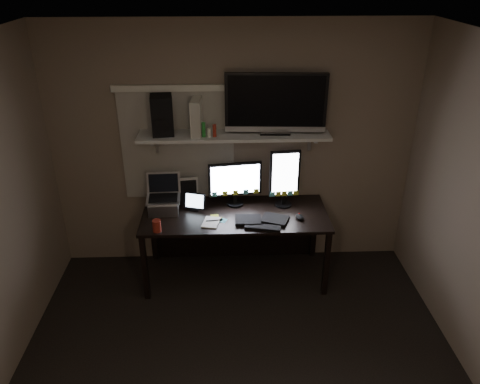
{
  "coord_description": "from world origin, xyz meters",
  "views": [
    {
      "loc": [
        -0.11,
        -2.55,
        2.95
      ],
      "look_at": [
        0.04,
        1.25,
        1.05
      ],
      "focal_mm": 35.0,
      "sensor_mm": 36.0,
      "label": 1
    }
  ],
  "objects_px": {
    "mouse": "(300,217)",
    "speaker": "(162,115)",
    "monitor_portrait": "(285,178)",
    "desk": "(235,223)",
    "keyboard": "(262,220)",
    "tablet": "(195,201)",
    "cup": "(157,226)",
    "tv": "(276,104)",
    "game_console": "(196,117)",
    "monitor_landscape": "(235,184)",
    "laptop": "(163,195)"
  },
  "relations": [
    {
      "from": "laptop",
      "to": "cup",
      "type": "distance_m",
      "value": 0.38
    },
    {
      "from": "speaker",
      "to": "game_console",
      "type": "bearing_deg",
      "value": -9.59
    },
    {
      "from": "monitor_landscape",
      "to": "speaker",
      "type": "xyz_separation_m",
      "value": [
        -0.67,
        0.04,
        0.7
      ]
    },
    {
      "from": "desk",
      "to": "keyboard",
      "type": "relative_size",
      "value": 3.55
    },
    {
      "from": "mouse",
      "to": "speaker",
      "type": "relative_size",
      "value": 0.31
    },
    {
      "from": "tv",
      "to": "speaker",
      "type": "bearing_deg",
      "value": -177.82
    },
    {
      "from": "keyboard",
      "to": "speaker",
      "type": "distance_m",
      "value": 1.35
    },
    {
      "from": "tablet",
      "to": "game_console",
      "type": "height_order",
      "value": "game_console"
    },
    {
      "from": "laptop",
      "to": "speaker",
      "type": "distance_m",
      "value": 0.77
    },
    {
      "from": "desk",
      "to": "cup",
      "type": "height_order",
      "value": "cup"
    },
    {
      "from": "tablet",
      "to": "cup",
      "type": "xyz_separation_m",
      "value": [
        -0.33,
        -0.39,
        -0.04
      ]
    },
    {
      "from": "monitor_portrait",
      "to": "cup",
      "type": "relative_size",
      "value": 5.3
    },
    {
      "from": "keyboard",
      "to": "tv",
      "type": "xyz_separation_m",
      "value": [
        0.14,
        0.37,
        1.02
      ]
    },
    {
      "from": "monitor_portrait",
      "to": "mouse",
      "type": "height_order",
      "value": "monitor_portrait"
    },
    {
      "from": "desk",
      "to": "game_console",
      "type": "distance_m",
      "value": 1.15
    },
    {
      "from": "monitor_landscape",
      "to": "keyboard",
      "type": "bearing_deg",
      "value": -63.68
    },
    {
      "from": "monitor_landscape",
      "to": "keyboard",
      "type": "distance_m",
      "value": 0.48
    },
    {
      "from": "cup",
      "to": "tv",
      "type": "height_order",
      "value": "tv"
    },
    {
      "from": "monitor_landscape",
      "to": "tv",
      "type": "distance_m",
      "value": 0.88
    },
    {
      "from": "laptop",
      "to": "tablet",
      "type": "bearing_deg",
      "value": 3.58
    },
    {
      "from": "tablet",
      "to": "tv",
      "type": "bearing_deg",
      "value": 25.33
    },
    {
      "from": "monitor_portrait",
      "to": "keyboard",
      "type": "bearing_deg",
      "value": -133.65
    },
    {
      "from": "tv",
      "to": "cup",
      "type": "bearing_deg",
      "value": -152.01
    },
    {
      "from": "monitor_landscape",
      "to": "game_console",
      "type": "height_order",
      "value": "game_console"
    },
    {
      "from": "tablet",
      "to": "cup",
      "type": "bearing_deg",
      "value": -112.93
    },
    {
      "from": "laptop",
      "to": "monitor_landscape",
      "type": "bearing_deg",
      "value": 8.27
    },
    {
      "from": "monitor_portrait",
      "to": "desk",
      "type": "bearing_deg",
      "value": 177.64
    },
    {
      "from": "keyboard",
      "to": "cup",
      "type": "height_order",
      "value": "cup"
    },
    {
      "from": "monitor_landscape",
      "to": "monitor_portrait",
      "type": "bearing_deg",
      "value": -12.26
    },
    {
      "from": "monitor_landscape",
      "to": "tv",
      "type": "bearing_deg",
      "value": -5.27
    },
    {
      "from": "tv",
      "to": "game_console",
      "type": "height_order",
      "value": "tv"
    },
    {
      "from": "desk",
      "to": "speaker",
      "type": "distance_m",
      "value": 1.29
    },
    {
      "from": "tablet",
      "to": "tv",
      "type": "distance_m",
      "value": 1.22
    },
    {
      "from": "desk",
      "to": "tv",
      "type": "relative_size",
      "value": 1.92
    },
    {
      "from": "mouse",
      "to": "game_console",
      "type": "relative_size",
      "value": 0.34
    },
    {
      "from": "tv",
      "to": "game_console",
      "type": "relative_size",
      "value": 2.84
    },
    {
      "from": "laptop",
      "to": "tv",
      "type": "distance_m",
      "value": 1.38
    },
    {
      "from": "cup",
      "to": "game_console",
      "type": "relative_size",
      "value": 0.34
    },
    {
      "from": "cup",
      "to": "tv",
      "type": "distance_m",
      "value": 1.56
    },
    {
      "from": "tv",
      "to": "mouse",
      "type": "bearing_deg",
      "value": -52.47
    },
    {
      "from": "keyboard",
      "to": "tv",
      "type": "height_order",
      "value": "tv"
    },
    {
      "from": "desk",
      "to": "cup",
      "type": "xyz_separation_m",
      "value": [
        -0.72,
        -0.43,
        0.23
      ]
    },
    {
      "from": "monitor_landscape",
      "to": "keyboard",
      "type": "xyz_separation_m",
      "value": [
        0.24,
        -0.35,
        -0.22
      ]
    },
    {
      "from": "monitor_portrait",
      "to": "speaker",
      "type": "bearing_deg",
      "value": 170.71
    },
    {
      "from": "keyboard",
      "to": "tablet",
      "type": "height_order",
      "value": "tablet"
    },
    {
      "from": "monitor_landscape",
      "to": "monitor_portrait",
      "type": "relative_size",
      "value": 0.88
    },
    {
      "from": "cup",
      "to": "laptop",
      "type": "bearing_deg",
      "value": 85.99
    },
    {
      "from": "monitor_portrait",
      "to": "cup",
      "type": "height_order",
      "value": "monitor_portrait"
    },
    {
      "from": "keyboard",
      "to": "game_console",
      "type": "bearing_deg",
      "value": 159.77
    },
    {
      "from": "desk",
      "to": "speaker",
      "type": "relative_size",
      "value": 4.98
    }
  ]
}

